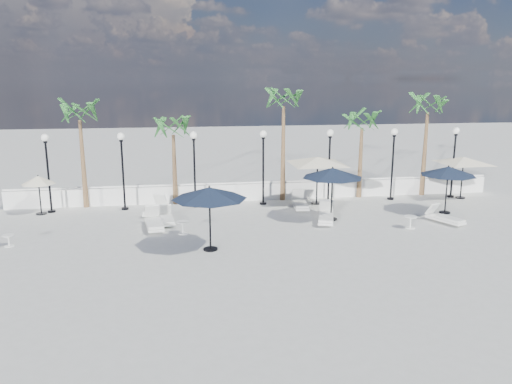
{
  "coord_description": "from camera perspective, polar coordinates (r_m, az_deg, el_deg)",
  "views": [
    {
      "loc": [
        -4.2,
        -18.33,
        6.38
      ],
      "look_at": [
        -0.93,
        2.87,
        1.5
      ],
      "focal_mm": 35.0,
      "sensor_mm": 36.0,
      "label": 1
    }
  ],
  "objects": [
    {
      "name": "parasol_cream_small",
      "position": [
        25.87,
        -23.62,
        1.2
      ],
      "size": [
        1.57,
        1.57,
        1.93
      ],
      "color": "black",
      "rests_on": "ground"
    },
    {
      "name": "parasol_navy_mid",
      "position": [
        22.93,
        8.74,
        2.15
      ],
      "size": [
        2.79,
        2.79,
        2.5
      ],
      "color": "black",
      "rests_on": "ground"
    },
    {
      "name": "palm_2",
      "position": [
        26.22,
        3.18,
        10.04
      ],
      "size": [
        2.6,
        2.6,
        6.1
      ],
      "color": "brown",
      "rests_on": "ground"
    },
    {
      "name": "lounger_4",
      "position": [
        25.25,
        5.04,
        -1.27
      ],
      "size": [
        0.86,
        2.1,
        0.77
      ],
      "rotation": [
        0.0,
        0.0,
        -0.1
      ],
      "color": "silver",
      "rests_on": "ground"
    },
    {
      "name": "lamppost_6",
      "position": [
        29.12,
        21.72,
        4.23
      ],
      "size": [
        0.36,
        0.36,
        3.84
      ],
      "color": "black",
      "rests_on": "ground"
    },
    {
      "name": "lounger_5",
      "position": [
        23.99,
        7.94,
        -2.23
      ],
      "size": [
        0.85,
        1.68,
        0.6
      ],
      "rotation": [
        0.0,
        0.0,
        -0.22
      ],
      "color": "silver",
      "rests_on": "ground"
    },
    {
      "name": "lamppost_5",
      "position": [
        27.51,
        15.4,
        4.23
      ],
      "size": [
        0.36,
        0.36,
        3.84
      ],
      "color": "black",
      "rests_on": "ground"
    },
    {
      "name": "ground",
      "position": [
        19.86,
        3.94,
        -5.95
      ],
      "size": [
        100.0,
        100.0,
        0.0
      ],
      "primitive_type": "plane",
      "color": "#ABACA7",
      "rests_on": "ground"
    },
    {
      "name": "balustrade",
      "position": [
        26.83,
        0.46,
        0.09
      ],
      "size": [
        26.0,
        0.3,
        1.01
      ],
      "color": "white",
      "rests_on": "ground"
    },
    {
      "name": "lamppost_1",
      "position": [
        25.29,
        -15.04,
        3.53
      ],
      "size": [
        0.36,
        0.36,
        3.84
      ],
      "color": "black",
      "rests_on": "ground"
    },
    {
      "name": "parasol_cream_sq_a",
      "position": [
        25.81,
        7.07,
        3.97
      ],
      "size": [
        5.4,
        5.4,
        2.65
      ],
      "color": "black",
      "rests_on": "ground"
    },
    {
      "name": "palm_4",
      "position": [
        28.97,
        19.05,
        8.86
      ],
      "size": [
        2.6,
        2.6,
        5.7
      ],
      "color": "brown",
      "rests_on": "ground"
    },
    {
      "name": "lamppost_4",
      "position": [
        26.29,
        8.4,
        4.17
      ],
      "size": [
        0.36,
        0.36,
        3.84
      ],
      "color": "black",
      "rests_on": "ground"
    },
    {
      "name": "parasol_cream_sq_b",
      "position": [
        29.1,
        22.67,
        3.7
      ],
      "size": [
        4.89,
        4.89,
        2.45
      ],
      "color": "black",
      "rests_on": "ground"
    },
    {
      "name": "palm_0",
      "position": [
        26.14,
        -19.52,
        8.04
      ],
      "size": [
        2.6,
        2.6,
        5.5
      ],
      "color": "brown",
      "rests_on": "ground"
    },
    {
      "name": "side_table_0",
      "position": [
        21.73,
        -26.43,
        -4.88
      ],
      "size": [
        0.47,
        0.47,
        0.46
      ],
      "color": "silver",
      "rests_on": "ground"
    },
    {
      "name": "lounger_3",
      "position": [
        22.96,
        8.0,
        -2.78
      ],
      "size": [
        1.24,
        2.14,
        0.76
      ],
      "rotation": [
        0.0,
        0.0,
        -0.31
      ],
      "color": "silver",
      "rests_on": "ground"
    },
    {
      "name": "palm_1",
      "position": [
        25.77,
        -9.45,
        6.8
      ],
      "size": [
        2.6,
        2.6,
        4.7
      ],
      "color": "brown",
      "rests_on": "ground"
    },
    {
      "name": "lounger_2",
      "position": [
        22.88,
        -10.15,
        -3.0
      ],
      "size": [
        0.77,
        1.82,
        0.66
      ],
      "rotation": [
        0.0,
        0.0,
        0.11
      ],
      "color": "silver",
      "rests_on": "ground"
    },
    {
      "name": "lounger_0",
      "position": [
        22.23,
        -11.56,
        -3.42
      ],
      "size": [
        0.95,
        2.16,
        0.78
      ],
      "rotation": [
        0.0,
        0.0,
        0.13
      ],
      "color": "silver",
      "rests_on": "ground"
    },
    {
      "name": "parasol_navy_right",
      "position": [
        25.54,
        21.11,
        2.23
      ],
      "size": [
        2.62,
        2.62,
        2.35
      ],
      "color": "black",
      "rests_on": "ground"
    },
    {
      "name": "lamppost_2",
      "position": [
        25.14,
        -7.08,
        3.82
      ],
      "size": [
        0.36,
        0.36,
        3.84
      ],
      "color": "black",
      "rests_on": "ground"
    },
    {
      "name": "side_table_1",
      "position": [
        21.22,
        -8.35,
        -3.91
      ],
      "size": [
        0.55,
        0.55,
        0.53
      ],
      "color": "silver",
      "rests_on": "ground"
    },
    {
      "name": "lounger_6",
      "position": [
        24.18,
        20.8,
        -2.77
      ],
      "size": [
        1.28,
        1.91,
        0.68
      ],
      "rotation": [
        0.0,
        0.0,
        0.42
      ],
      "color": "silver",
      "rests_on": "ground"
    },
    {
      "name": "lamppost_0",
      "position": [
        25.91,
        -22.76,
        3.19
      ],
      "size": [
        0.36,
        0.36,
        3.84
      ],
      "color": "black",
      "rests_on": "ground"
    },
    {
      "name": "lamppost_3",
      "position": [
        25.48,
        0.83,
        4.04
      ],
      "size": [
        0.36,
        0.36,
        3.84
      ],
      "color": "black",
      "rests_on": "ground"
    },
    {
      "name": "lounger_1",
      "position": [
        24.57,
        -11.42,
        -1.9
      ],
      "size": [
        1.16,
        2.03,
        0.72
      ],
      "rotation": [
        0.0,
        0.0,
        -0.3
      ],
      "color": "silver",
      "rests_on": "ground"
    },
    {
      "name": "side_table_2",
      "position": [
        22.8,
        17.24,
        -3.17
      ],
      "size": [
        0.55,
        0.55,
        0.54
      ],
      "color": "silver",
      "rests_on": "ground"
    },
    {
      "name": "parasol_navy_left",
      "position": [
        18.63,
        -5.35,
        -0.17
      ],
      "size": [
        2.84,
        2.84,
        2.51
      ],
      "color": "black",
      "rests_on": "ground"
    },
    {
      "name": "palm_3",
      "position": [
        27.51,
        12.03,
        7.47
      ],
      "size": [
        2.6,
        2.6,
        4.9
      ],
      "color": "brown",
      "rests_on": "ground"
    }
  ]
}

